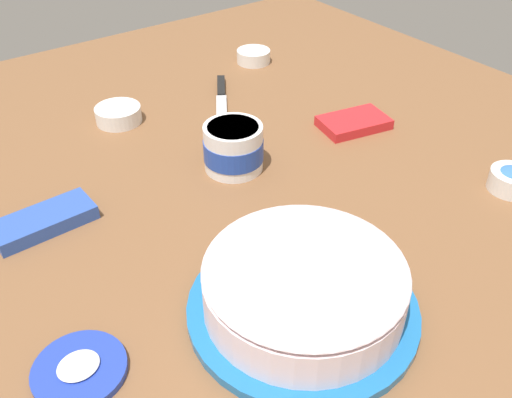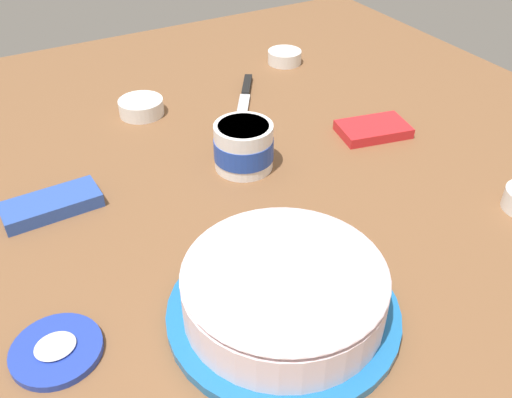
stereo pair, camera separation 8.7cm
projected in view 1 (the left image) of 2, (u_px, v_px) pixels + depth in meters
The scene contains 10 objects.
ground_plane at pixel (237, 178), 0.98m from camera, with size 1.54×1.54×0.00m, color brown.
frosted_cake at pixel (304, 288), 0.71m from camera, with size 0.30×0.30×0.09m.
frosting_tub at pixel (233, 147), 0.98m from camera, with size 0.11×0.11×0.08m.
frosting_tub_lid at pixel (79, 369), 0.66m from camera, with size 0.11×0.11×0.02m.
spreading_knife at pixel (221, 96), 1.22m from camera, with size 0.14×0.21×0.01m.
sprinkle_bowl_green at pixel (254, 56), 1.38m from camera, with size 0.08×0.08×0.03m.
sprinkle_bowl_rainbow at pixel (118, 114), 1.14m from camera, with size 0.09×0.09×0.03m.
sprinkle_bowl_blue at pixel (512, 179), 0.94m from camera, with size 0.08×0.08×0.04m.
candy_box_lower at pixel (354, 123), 1.12m from camera, with size 0.13×0.08×0.02m, color red.
candy_box_upper at pixel (44, 221), 0.87m from camera, with size 0.15×0.07×0.02m, color #2D51B2.
Camera 1 is at (0.45, 0.67, 0.56)m, focal length 39.27 mm.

